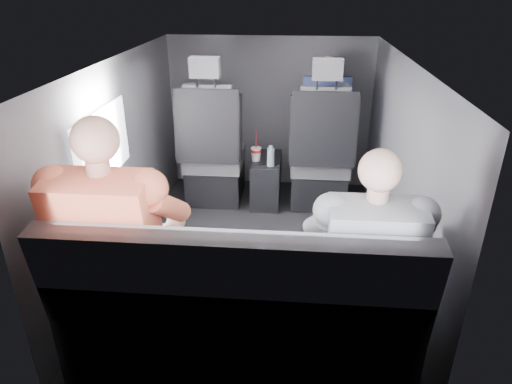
# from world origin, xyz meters

# --- Properties ---
(floor) EXTENTS (2.60, 2.60, 0.00)m
(floor) POSITION_xyz_m (0.00, 0.00, 0.00)
(floor) COLOR black
(floor) RESTS_ON ground
(ceiling) EXTENTS (2.60, 2.60, 0.00)m
(ceiling) POSITION_xyz_m (0.00, 0.00, 1.35)
(ceiling) COLOR #B2B2AD
(ceiling) RESTS_ON panel_back
(panel_left) EXTENTS (0.02, 2.60, 1.35)m
(panel_left) POSITION_xyz_m (-0.90, 0.00, 0.68)
(panel_left) COLOR #56565B
(panel_left) RESTS_ON floor
(panel_right) EXTENTS (0.02, 2.60, 1.35)m
(panel_right) POSITION_xyz_m (0.90, 0.00, 0.68)
(panel_right) COLOR #56565B
(panel_right) RESTS_ON floor
(panel_front) EXTENTS (1.80, 0.02, 1.35)m
(panel_front) POSITION_xyz_m (0.00, 1.30, 0.68)
(panel_front) COLOR #56565B
(panel_front) RESTS_ON floor
(panel_back) EXTENTS (1.80, 0.02, 1.35)m
(panel_back) POSITION_xyz_m (0.00, -1.30, 0.68)
(panel_back) COLOR #56565B
(panel_back) RESTS_ON floor
(side_window) EXTENTS (0.02, 0.75, 0.42)m
(side_window) POSITION_xyz_m (-0.88, -0.30, 0.90)
(side_window) COLOR white
(side_window) RESTS_ON panel_left
(seatbelt) EXTENTS (0.35, 0.11, 0.59)m
(seatbelt) POSITION_xyz_m (0.45, 0.67, 0.80)
(seatbelt) COLOR black
(seatbelt) RESTS_ON front_seat_right
(front_seat_left) EXTENTS (0.52, 0.58, 1.26)m
(front_seat_left) POSITION_xyz_m (-0.45, 0.84, 0.40)
(front_seat_left) COLOR black
(front_seat_left) RESTS_ON floor
(front_seat_right) EXTENTS (0.52, 0.58, 1.26)m
(front_seat_right) POSITION_xyz_m (0.45, 0.84, 0.40)
(front_seat_right) COLOR black
(front_seat_right) RESTS_ON floor
(center_console) EXTENTS (0.24, 0.48, 0.41)m
(center_console) POSITION_xyz_m (0.00, 0.88, 0.20)
(center_console) COLOR black
(center_console) RESTS_ON floor
(rear_bench) EXTENTS (1.60, 0.57, 0.92)m
(rear_bench) POSITION_xyz_m (0.00, -1.06, 0.31)
(rear_bench) COLOR #56565B
(rear_bench) RESTS_ON floor
(soda_cup) EXTENTS (0.09, 0.09, 0.26)m
(soda_cup) POSITION_xyz_m (-0.08, 0.81, 0.47)
(soda_cup) COLOR white
(soda_cup) RESTS_ON center_console
(water_bottle) EXTENTS (0.06, 0.06, 0.17)m
(water_bottle) POSITION_xyz_m (0.04, 0.72, 0.48)
(water_bottle) COLOR #A4C3DF
(water_bottle) RESTS_ON center_console
(laptop_white) EXTENTS (0.34, 0.34, 0.22)m
(laptop_white) POSITION_xyz_m (-0.55, -0.84, 0.63)
(laptop_white) COLOR silver
(laptop_white) RESTS_ON passenger_rear_left
(laptop_black) EXTENTS (0.35, 0.35, 0.21)m
(laptop_black) POSITION_xyz_m (0.60, -0.82, 0.63)
(laptop_black) COLOR black
(laptop_black) RESTS_ON passenger_rear_right
(passenger_rear_left) EXTENTS (0.55, 0.66, 1.30)m
(passenger_rear_left) POSITION_xyz_m (-0.56, -0.97, 0.66)
(passenger_rear_left) COLOR #323237
(passenger_rear_left) RESTS_ON rear_bench
(passenger_rear_right) EXTENTS (0.49, 0.61, 1.20)m
(passenger_rear_right) POSITION_xyz_m (0.56, -0.97, 0.62)
(passenger_rear_right) COLOR navy
(passenger_rear_right) RESTS_ON rear_bench
(passenger_front_right) EXTENTS (0.39, 0.39, 0.78)m
(passenger_front_right) POSITION_xyz_m (0.48, 1.10, 0.75)
(passenger_front_right) COLOR navy
(passenger_front_right) RESTS_ON front_seat_right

